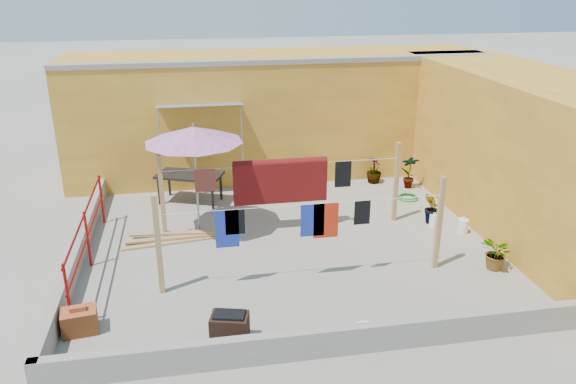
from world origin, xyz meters
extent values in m
plane|color=#9E998E|center=(0.00, 0.00, 0.00)|extent=(80.00, 80.00, 0.00)
cube|color=gold|center=(0.50, 4.70, 1.60)|extent=(11.00, 2.40, 3.20)
cube|color=gray|center=(0.50, 3.65, 3.15)|extent=(11.00, 0.35, 0.12)
cube|color=#2D51B2|center=(-1.60, 3.15, 2.25)|extent=(2.00, 0.79, 0.22)
cylinder|color=gray|center=(-2.55, 2.78, 1.60)|extent=(0.03, 0.30, 1.28)
cylinder|color=gray|center=(-0.65, 2.78, 1.60)|extent=(0.03, 0.30, 1.28)
cube|color=gold|center=(5.20, 0.00, 1.60)|extent=(2.40, 9.00, 3.20)
cube|color=gray|center=(0.00, -3.58, 0.22)|extent=(8.30, 0.16, 0.44)
cube|color=gray|center=(-4.08, 0.00, 0.22)|extent=(0.16, 7.30, 0.44)
cylinder|color=maroon|center=(-3.85, -2.20, 0.55)|extent=(0.05, 0.05, 1.10)
cylinder|color=maroon|center=(-3.85, -0.20, 0.55)|extent=(0.05, 0.05, 1.10)
cylinder|color=maroon|center=(-3.85, 1.80, 0.55)|extent=(0.05, 0.05, 1.10)
cylinder|color=maroon|center=(-3.85, -0.20, 1.05)|extent=(0.04, 4.20, 0.04)
cylinder|color=maroon|center=(-3.85, -0.20, 0.60)|extent=(0.04, 4.20, 0.04)
cube|color=tan|center=(-2.50, -1.40, 0.90)|extent=(0.09, 0.09, 1.80)
cube|color=tan|center=(2.50, -1.40, 0.90)|extent=(0.09, 0.09, 1.80)
cube|color=tan|center=(2.50, 0.80, 0.90)|extent=(0.09, 0.09, 1.80)
cube|color=tan|center=(-2.50, 0.80, 0.90)|extent=(0.09, 0.09, 1.80)
cylinder|color=silver|center=(0.00, -1.40, 1.45)|extent=(5.00, 0.01, 0.01)
cylinder|color=silver|center=(0.00, 0.80, 1.45)|extent=(5.00, 0.01, 0.01)
cube|color=#540E0E|center=(-0.06, 0.80, 1.07)|extent=(1.97, 0.22, 0.87)
cube|color=black|center=(1.29, 0.80, 1.16)|extent=(0.35, 0.02, 0.58)
cube|color=brown|center=(-1.62, 0.80, 1.21)|extent=(0.43, 0.02, 0.49)
cube|color=#1D2F9D|center=(-1.34, -1.40, 1.11)|extent=(0.40, 0.02, 0.69)
cube|color=black|center=(-1.20, -1.40, 1.22)|extent=(0.33, 0.02, 0.45)
cube|color=red|center=(0.38, -1.40, 1.12)|extent=(0.44, 0.02, 0.65)
cube|color=#1D2F9D|center=(0.14, -1.40, 1.15)|extent=(0.42, 0.02, 0.60)
cube|color=black|center=(1.03, -1.40, 1.23)|extent=(0.29, 0.02, 0.45)
cylinder|color=gray|center=(-1.79, 0.88, 0.03)|extent=(0.36, 0.36, 0.06)
cylinder|color=gray|center=(-1.79, 0.88, 1.14)|extent=(0.04, 0.04, 2.28)
cone|color=pink|center=(-1.79, 0.88, 2.16)|extent=(2.14, 2.14, 0.32)
cylinder|color=gray|center=(-1.79, 0.88, 2.34)|extent=(0.04, 0.04, 0.10)
cube|color=black|center=(-1.94, 2.69, 0.69)|extent=(1.70, 1.28, 0.06)
cube|color=black|center=(-2.67, 2.66, 0.33)|extent=(0.06, 0.06, 0.67)
cube|color=black|center=(-2.44, 3.22, 0.33)|extent=(0.06, 0.06, 0.67)
cube|color=black|center=(-1.44, 2.16, 0.33)|extent=(0.06, 0.06, 0.67)
cube|color=black|center=(-1.21, 2.72, 0.33)|extent=(0.06, 0.06, 0.67)
cube|color=#B65A2A|center=(-3.70, -2.36, 0.19)|extent=(0.57, 0.44, 0.38)
cube|color=#B14629|center=(-3.70, -2.36, 0.42)|extent=(0.25, 0.14, 0.08)
cube|color=tan|center=(-2.36, 0.48, 0.02)|extent=(2.03, 0.41, 0.04)
cube|color=tan|center=(-2.28, 0.60, 0.07)|extent=(2.03, 0.24, 0.04)
cube|color=tan|center=(-2.20, 0.72, 0.11)|extent=(2.03, 0.33, 0.04)
cube|color=black|center=(-1.46, -3.02, 0.23)|extent=(0.62, 0.49, 0.46)
cube|color=black|center=(-1.46, -3.02, 0.48)|extent=(0.51, 0.38, 0.04)
cylinder|color=white|center=(0.61, -3.20, 0.03)|extent=(0.47, 0.47, 0.06)
torus|color=white|center=(0.61, -3.20, 0.06)|extent=(0.50, 0.50, 0.05)
cylinder|color=white|center=(3.70, -0.10, 0.15)|extent=(0.23, 0.23, 0.31)
cylinder|color=white|center=(3.70, -0.10, 0.33)|extent=(0.06, 0.06, 0.05)
cylinder|color=white|center=(3.25, 0.34, 0.14)|extent=(0.20, 0.20, 0.27)
cylinder|color=white|center=(3.25, 0.34, 0.29)|extent=(0.05, 0.05, 0.05)
torus|color=#1B7B2B|center=(3.29, 1.96, 0.02)|extent=(0.52, 0.52, 0.04)
torus|color=#1B7B2B|center=(3.29, 1.96, 0.06)|extent=(0.44, 0.44, 0.04)
imported|color=#1D5E1A|center=(0.87, 3.20, 0.36)|extent=(0.87, 0.85, 0.73)
imported|color=#1D5E1A|center=(2.83, 3.20, 0.35)|extent=(0.47, 0.47, 0.70)
imported|color=#1D5E1A|center=(3.59, 2.69, 0.44)|extent=(0.51, 0.39, 0.88)
imported|color=#1D5E1A|center=(3.24, 0.47, 0.36)|extent=(0.41, 0.47, 0.73)
imported|color=#1D5E1A|center=(3.58, -1.68, 0.32)|extent=(0.55, 0.62, 0.64)
camera|label=1|loc=(-1.85, -10.07, 5.12)|focal=35.00mm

